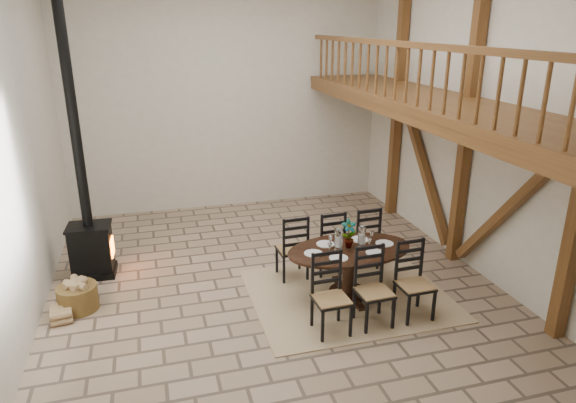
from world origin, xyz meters
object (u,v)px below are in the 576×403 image
object	(u,v)px
dining_table	(349,271)
log_basket	(78,296)
wood_stove	(87,213)
log_stack	(61,314)

from	to	relation	value
dining_table	log_basket	xyz separation A→B (m)	(-4.02, 0.71, -0.21)
wood_stove	log_stack	distance (m)	1.73
log_basket	log_stack	size ratio (longest dim) A/B	1.34
wood_stove	log_basket	distance (m)	1.43
wood_stove	dining_table	bearing A→B (deg)	-21.49
dining_table	log_stack	world-z (taller)	dining_table
wood_stove	log_stack	size ratio (longest dim) A/B	11.52
dining_table	wood_stove	world-z (taller)	wood_stove
log_stack	log_basket	bearing A→B (deg)	50.48
wood_stove	log_basket	world-z (taller)	wood_stove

